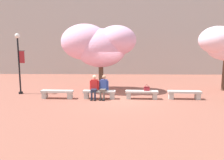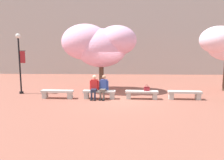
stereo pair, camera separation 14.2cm
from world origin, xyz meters
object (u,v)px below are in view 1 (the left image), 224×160
at_px(person_seated_right, 104,86).
at_px(handbag, 147,88).
at_px(cherry_tree_main, 98,44).
at_px(stone_bench_near_east, 184,94).
at_px(stone_bench_west_end, 57,93).
at_px(stone_bench_near_west, 99,93).
at_px(person_seated_left, 94,86).
at_px(stone_bench_center, 142,93).
at_px(lamp_post_with_banner, 19,58).

relative_size(person_seated_right, handbag, 3.81).
distance_m(person_seated_right, cherry_tree_main, 3.23).
bearing_deg(person_seated_right, stone_bench_near_east, 0.69).
bearing_deg(cherry_tree_main, handbag, -38.25).
height_order(stone_bench_west_end, handbag, handbag).
bearing_deg(stone_bench_near_east, stone_bench_near_west, 180.00).
bearing_deg(stone_bench_near_east, person_seated_left, -179.37).
distance_m(stone_bench_near_east, person_seated_right, 4.37).
xyz_separation_m(stone_bench_west_end, handbag, (4.87, 0.01, 0.28)).
xyz_separation_m(stone_bench_west_end, stone_bench_near_west, (2.30, 0.00, 0.00)).
distance_m(stone_bench_near_west, stone_bench_near_east, 4.59).
bearing_deg(stone_bench_center, stone_bench_near_east, 0.00).
distance_m(stone_bench_near_west, person_seated_right, 0.47).
xyz_separation_m(stone_bench_near_west, lamp_post_with_banner, (-4.83, 1.17, 1.86)).
relative_size(person_seated_left, lamp_post_with_banner, 0.36).
distance_m(stone_bench_near_west, cherry_tree_main, 3.46).
distance_m(person_seated_right, handbag, 2.33).
xyz_separation_m(stone_bench_near_east, handbag, (-2.02, 0.01, 0.28)).
bearing_deg(stone_bench_west_end, person_seated_left, -1.50).
bearing_deg(stone_bench_near_west, cherry_tree_main, 95.56).
relative_size(stone_bench_west_end, person_seated_right, 1.37).
bearing_deg(stone_bench_west_end, stone_bench_center, 0.00).
distance_m(handbag, cherry_tree_main, 4.27).
bearing_deg(cherry_tree_main, person_seated_right, -78.56).
distance_m(stone_bench_near_east, person_seated_left, 4.87).
bearing_deg(stone_bench_near_west, stone_bench_west_end, 180.00).
bearing_deg(stone_bench_west_end, cherry_tree_main, 46.71).
height_order(stone_bench_west_end, cherry_tree_main, cherry_tree_main).
bearing_deg(stone_bench_near_west, person_seated_right, -12.14).
xyz_separation_m(person_seated_right, lamp_post_with_banner, (-5.07, 1.23, 1.46)).
relative_size(stone_bench_near_east, person_seated_right, 1.37).
distance_m(stone_bench_west_end, lamp_post_with_banner, 3.35).
relative_size(stone_bench_center, person_seated_left, 1.37).
bearing_deg(handbag, cherry_tree_main, 141.75).
bearing_deg(stone_bench_near_east, stone_bench_center, 180.00).
height_order(stone_bench_west_end, lamp_post_with_banner, lamp_post_with_banner).
bearing_deg(stone_bench_west_end, stone_bench_near_west, 0.00).
bearing_deg(person_seated_right, cherry_tree_main, 101.44).
xyz_separation_m(stone_bench_near_west, stone_bench_center, (2.30, 0.00, 0.00)).
height_order(stone_bench_center, lamp_post_with_banner, lamp_post_with_banner).
bearing_deg(cherry_tree_main, stone_bench_near_east, -24.68).
bearing_deg(handbag, stone_bench_near_west, -179.68).
xyz_separation_m(stone_bench_west_end, cherry_tree_main, (2.08, 2.21, 2.65)).
relative_size(stone_bench_center, cherry_tree_main, 0.38).
height_order(person_seated_right, cherry_tree_main, cherry_tree_main).
relative_size(stone_bench_west_end, handbag, 5.22).
xyz_separation_m(person_seated_left, lamp_post_with_banner, (-4.57, 1.23, 1.46)).
height_order(stone_bench_west_end, stone_bench_near_east, same).
bearing_deg(lamp_post_with_banner, stone_bench_near_east, -7.10).
bearing_deg(person_seated_right, lamp_post_with_banner, 166.41).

